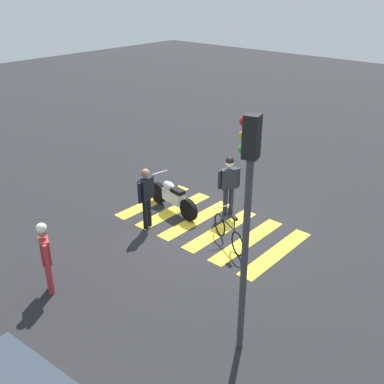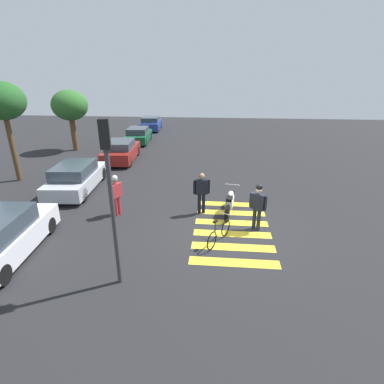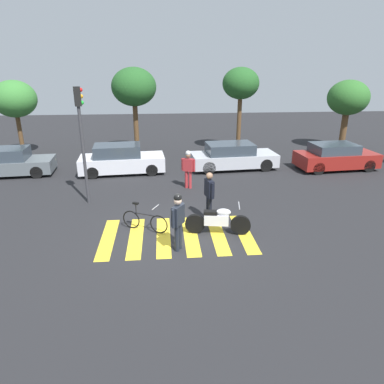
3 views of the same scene
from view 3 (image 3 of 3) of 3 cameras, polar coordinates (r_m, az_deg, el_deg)
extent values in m
plane|color=#232326|center=(11.67, -2.43, -7.14)|extent=(60.00, 60.00, 0.00)
cylinder|color=black|center=(11.73, 7.90, -5.36)|extent=(0.68, 0.24, 0.66)
cylinder|color=black|center=(11.72, 0.49, -5.18)|extent=(0.68, 0.24, 0.66)
cube|color=silver|center=(11.62, 3.97, -4.48)|extent=(0.83, 0.40, 0.36)
ellipsoid|color=silver|center=(11.52, 5.15, -3.28)|extent=(0.51, 0.31, 0.24)
cube|color=black|center=(11.53, 3.01, -3.37)|extent=(0.47, 0.31, 0.12)
cylinder|color=#A5A5AD|center=(11.44, 7.67, -2.19)|extent=(0.13, 0.62, 0.04)
torus|color=black|center=(11.75, -5.42, -5.25)|extent=(0.60, 0.32, 0.65)
torus|color=black|center=(12.22, -9.85, -4.42)|extent=(0.60, 0.32, 0.65)
cylinder|color=black|center=(11.86, -7.74, -3.61)|extent=(0.75, 0.40, 0.04)
cylinder|color=black|center=(11.94, -9.11, -2.62)|extent=(0.04, 0.04, 0.34)
cube|color=black|center=(11.87, -9.16, -1.82)|extent=(0.22, 0.18, 0.06)
cylinder|color=#99999E|center=(11.55, -5.98, -2.48)|extent=(0.23, 0.42, 0.03)
cylinder|color=#1E232D|center=(10.74, -2.00, -7.13)|extent=(0.14, 0.14, 0.85)
cylinder|color=#1E232D|center=(10.60, -2.47, -7.53)|extent=(0.14, 0.14, 0.85)
cube|color=#1E232D|center=(10.36, -2.28, -3.78)|extent=(0.43, 0.53, 0.60)
sphere|color=beige|center=(10.18, -2.32, -1.45)|extent=(0.23, 0.23, 0.23)
cylinder|color=#1E232D|center=(10.60, -1.51, -3.20)|extent=(0.09, 0.09, 0.57)
cylinder|color=#1E232D|center=(10.12, -3.09, -4.39)|extent=(0.09, 0.09, 0.57)
sphere|color=black|center=(10.15, -2.33, -0.90)|extent=(0.24, 0.24, 0.24)
cylinder|color=black|center=(12.63, 2.91, -2.74)|extent=(0.14, 0.14, 0.88)
cylinder|color=black|center=(12.78, 2.62, -2.44)|extent=(0.14, 0.14, 0.88)
cube|color=black|center=(12.43, 2.82, 0.59)|extent=(0.31, 0.54, 0.62)
sphere|color=#8C664C|center=(12.28, 2.86, 2.65)|extent=(0.24, 0.24, 0.24)
cylinder|color=black|center=(12.16, 3.34, 0.13)|extent=(0.09, 0.09, 0.59)
cylinder|color=black|center=(12.70, 2.33, 1.03)|extent=(0.09, 0.09, 0.59)
cylinder|color=#B22D33|center=(15.85, -0.31, 2.00)|extent=(0.14, 0.14, 0.81)
cylinder|color=#B22D33|center=(15.92, -0.91, 2.08)|extent=(0.14, 0.14, 0.81)
cube|color=#B22D33|center=(15.68, -0.62, 4.44)|extent=(0.51, 0.39, 0.57)
sphere|color=#8C664C|center=(15.57, -0.63, 5.98)|extent=(0.22, 0.22, 0.22)
cylinder|color=#B22D33|center=(15.58, 0.35, 4.33)|extent=(0.09, 0.09, 0.54)
cylinder|color=#B22D33|center=(15.79, -1.58, 4.54)|extent=(0.09, 0.09, 0.54)
sphere|color=white|center=(15.55, -0.63, 6.33)|extent=(0.23, 0.23, 0.23)
cube|color=yellow|center=(11.80, -13.50, -7.37)|extent=(0.45, 2.85, 0.01)
cube|color=yellow|center=(11.70, -9.11, -7.30)|extent=(0.45, 2.85, 0.01)
cube|color=yellow|center=(11.66, -4.66, -7.19)|extent=(0.45, 2.85, 0.01)
cube|color=yellow|center=(11.69, -0.21, -7.04)|extent=(0.45, 2.85, 0.01)
cube|color=yellow|center=(11.79, 4.18, -6.85)|extent=(0.45, 2.85, 0.01)
cube|color=yellow|center=(11.96, 8.48, -6.62)|extent=(0.45, 2.85, 0.01)
cylinder|color=black|center=(20.40, -22.95, 4.25)|extent=(0.62, 0.27, 0.61)
cylinder|color=black|center=(18.95, -23.93, 2.98)|extent=(0.62, 0.27, 0.61)
cube|color=slate|center=(20.03, -27.49, 3.83)|extent=(4.36, 2.10, 0.64)
cube|color=#333D47|center=(19.96, -28.35, 5.45)|extent=(2.40, 1.73, 0.57)
cube|color=#F2EDCC|center=(19.99, -21.41, 4.99)|extent=(0.10, 0.21, 0.12)
cube|color=#F2EDCC|center=(18.92, -22.04, 4.11)|extent=(0.10, 0.21, 0.12)
cylinder|color=black|center=(19.27, -6.84, 4.86)|extent=(0.62, 0.27, 0.60)
cylinder|color=black|center=(17.81, -6.57, 3.59)|extent=(0.62, 0.27, 0.60)
cylinder|color=black|center=(19.36, -15.46, 4.34)|extent=(0.62, 0.27, 0.60)
cylinder|color=black|center=(17.92, -15.89, 3.04)|extent=(0.62, 0.27, 0.60)
cube|color=silver|center=(18.47, -11.25, 4.67)|extent=(4.39, 2.07, 0.73)
cube|color=#333D47|center=(18.32, -12.06, 6.62)|extent=(2.42, 1.70, 0.59)
cube|color=#F2EDCC|center=(19.02, -4.90, 5.78)|extent=(0.10, 0.21, 0.12)
cube|color=#F2EDCC|center=(17.95, -4.60, 4.91)|extent=(0.10, 0.21, 0.12)
cylinder|color=black|center=(20.26, 10.32, 5.54)|extent=(0.69, 0.27, 0.67)
cylinder|color=black|center=(18.82, 11.92, 4.30)|extent=(0.69, 0.27, 0.67)
cylinder|color=black|center=(19.46, 1.76, 5.25)|extent=(0.69, 0.27, 0.67)
cylinder|color=black|center=(17.95, 2.75, 3.95)|extent=(0.69, 0.27, 0.67)
cube|color=#B7BAC1|center=(19.02, 6.78, 5.31)|extent=(4.63, 2.17, 0.65)
cube|color=#333D47|center=(18.81, 6.19, 7.06)|extent=(2.55, 1.78, 0.55)
cube|color=#F2EDCC|center=(20.24, 12.39, 6.17)|extent=(0.10, 0.21, 0.12)
cube|color=#F2EDCC|center=(19.20, 13.64, 5.32)|extent=(0.10, 0.21, 0.12)
cylinder|color=black|center=(21.77, 24.44, 5.02)|extent=(0.66, 0.27, 0.64)
cylinder|color=black|center=(20.52, 26.80, 3.81)|extent=(0.66, 0.27, 0.64)
cylinder|color=black|center=(20.34, 17.74, 4.91)|extent=(0.66, 0.27, 0.64)
cylinder|color=black|center=(19.00, 19.85, 3.63)|extent=(0.66, 0.27, 0.64)
cube|color=maroon|center=(20.32, 22.37, 4.96)|extent=(4.30, 2.13, 0.72)
cube|color=#333D47|center=(20.07, 22.09, 6.60)|extent=(2.37, 1.76, 0.48)
cube|color=#F2EDCC|center=(21.88, 26.23, 5.69)|extent=(0.10, 0.21, 0.12)
cube|color=#F2EDCC|center=(20.99, 28.00, 4.86)|extent=(0.10, 0.21, 0.12)
cylinder|color=#38383D|center=(14.37, -17.16, 5.51)|extent=(0.12, 0.12, 3.86)
cube|color=black|center=(14.00, -18.14, 14.55)|extent=(0.30, 0.30, 0.70)
sphere|color=red|center=(13.99, -17.70, 15.55)|extent=(0.16, 0.16, 0.16)
sphere|color=orange|center=(14.01, -17.60, 14.61)|extent=(0.16, 0.16, 0.16)
sphere|color=green|center=(14.03, -17.50, 13.68)|extent=(0.16, 0.16, 0.16)
cylinder|color=brown|center=(23.80, -26.09, 8.20)|extent=(0.26, 0.26, 2.47)
ellipsoid|color=#387A33|center=(23.52, -26.92, 13.35)|extent=(2.50, 2.50, 2.13)
cylinder|color=brown|center=(22.23, -9.06, 10.04)|extent=(0.30, 0.30, 3.05)
ellipsoid|color=#235623|center=(21.94, -9.43, 16.53)|extent=(2.65, 2.65, 2.25)
cylinder|color=brown|center=(22.68, 7.63, 10.73)|extent=(0.27, 0.27, 3.38)
ellipsoid|color=#235623|center=(22.41, 7.94, 17.11)|extent=(2.23, 2.23, 1.89)
cylinder|color=brown|center=(25.17, 23.37, 9.04)|extent=(0.40, 0.40, 2.37)
ellipsoid|color=#2D6628|center=(24.90, 24.07, 13.85)|extent=(2.55, 2.55, 2.17)
camera|label=1|loc=(20.37, -26.24, 21.28)|focal=42.55mm
camera|label=2|loc=(14.71, -48.81, 14.36)|focal=28.04mm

